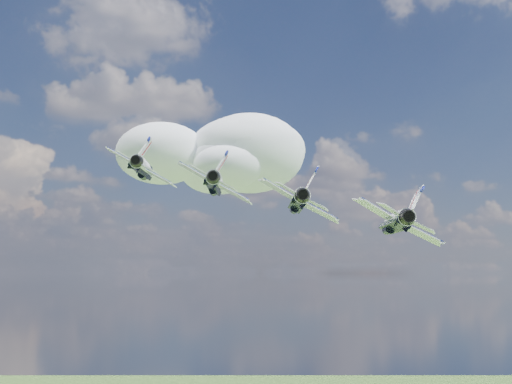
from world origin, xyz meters
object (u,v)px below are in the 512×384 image
object	(u,v)px
jet_2	(299,201)
jet_0	(144,168)
jet_1	(216,184)
jet_3	(395,221)

from	to	relation	value
jet_2	jet_0	bearing A→B (deg)	149.19
jet_1	jet_3	bearing A→B (deg)	-30.81
jet_0	jet_1	xyz separation A→B (m)	(7.48, -8.67, -2.77)
jet_0	jet_2	bearing A→B (deg)	-30.81
jet_0	jet_1	world-z (taller)	jet_0
jet_1	jet_3	size ratio (longest dim) A/B	1.00
jet_0	jet_3	bearing A→B (deg)	-30.81
jet_0	jet_3	distance (m)	35.32
jet_1	jet_2	distance (m)	11.77
jet_2	jet_3	size ratio (longest dim) A/B	1.00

